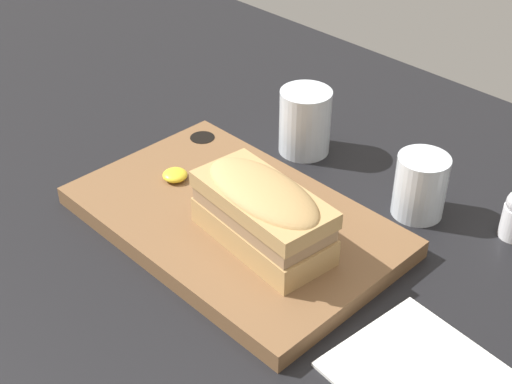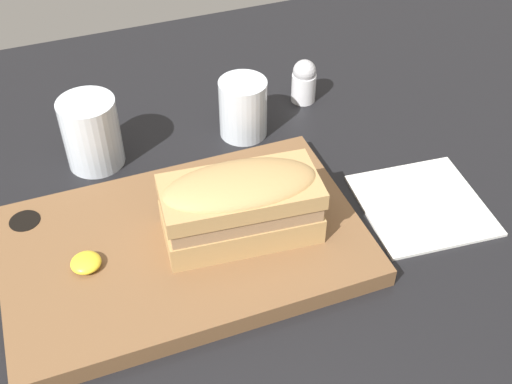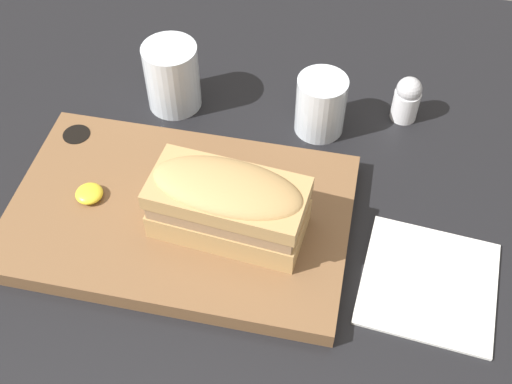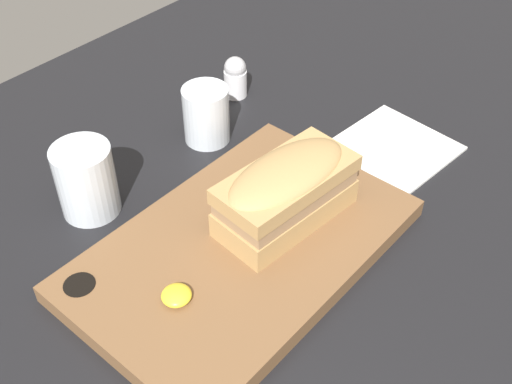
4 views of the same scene
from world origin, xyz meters
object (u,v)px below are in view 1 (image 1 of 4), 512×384
at_px(serving_board, 234,220).
at_px(napkin, 417,372).
at_px(sandwich, 263,210).
at_px(wine_glass, 420,189).
at_px(water_glass, 305,125).

relative_size(serving_board, napkin, 2.49).
bearing_deg(sandwich, napkin, -3.63).
relative_size(sandwich, napkin, 1.11).
bearing_deg(wine_glass, serving_board, -126.39).
relative_size(wine_glass, napkin, 0.52).
bearing_deg(water_glass, sandwich, -58.87).
distance_m(serving_board, napkin, 0.29).
bearing_deg(sandwich, wine_glass, 69.69).
distance_m(serving_board, wine_glass, 0.24).
relative_size(water_glass, wine_glass, 1.15).
relative_size(serving_board, water_glass, 4.19).
height_order(sandwich, wine_glass, sandwich).
bearing_deg(serving_board, napkin, -5.51).
distance_m(sandwich, wine_glass, 0.22).
distance_m(serving_board, sandwich, 0.09).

